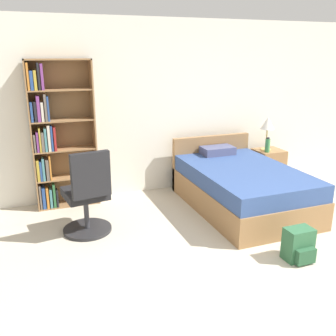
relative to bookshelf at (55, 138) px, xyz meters
name	(u,v)px	position (x,y,z in m)	size (l,w,h in m)	color
ground_plane	(304,304)	(1.78, -3.05, -0.99)	(14.00, 14.00, 0.00)	#BCB29E
wall_back	(172,107)	(1.78, 0.18, 0.31)	(9.00, 0.06, 2.60)	silver
bookshelf	(55,138)	(0.00, 0.00, 0.00)	(0.86, 0.27, 2.03)	olive
bed	(240,186)	(2.38, -0.95, -0.69)	(1.31, 2.04, 0.85)	olive
office_chair	(87,197)	(0.24, -1.04, -0.52)	(0.59, 0.64, 1.07)	#232326
nightstand	(268,166)	(3.41, -0.15, -0.72)	(0.45, 0.44, 0.55)	olive
table_lamp	(268,125)	(3.35, -0.13, -0.02)	(0.23, 0.23, 0.55)	tan
water_bottle	(268,145)	(3.29, -0.25, -0.33)	(0.08, 0.08, 0.25)	#3F8C4C
backpack_green	(299,245)	(2.21, -2.42, -0.83)	(0.29, 0.26, 0.35)	#2D603D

